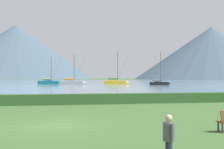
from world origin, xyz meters
TOP-DOWN VIEW (x-y plane):
  - ground_plane at (0.00, 0.00)m, footprint 1000.00×1000.00m
  - harbor_water at (0.00, 137.00)m, footprint 320.00×246.00m
  - hedge_line at (0.00, 11.00)m, footprint 80.00×1.20m
  - sailboat_slip_0 at (3.50, 78.12)m, footprint 8.88×4.50m
  - sailboat_slip_3 at (19.03, 84.10)m, footprint 9.21×5.23m
  - sailboat_slip_4 at (-4.10, 86.30)m, footprint 8.80×5.00m
  - sailboat_slip_5 at (29.98, 69.78)m, footprint 6.84×3.55m
  - person_seated_viewer at (3.47, -5.97)m, footprint 0.36×0.57m
  - distant_hill_west_ridge at (-65.11, 405.85)m, footprint 220.44×220.44m
  - distant_hill_central_peak at (179.58, 303.80)m, footprint 188.84×188.84m

SIDE VIEW (x-z plane):
  - ground_plane at x=0.00m, z-range 0.00..0.00m
  - harbor_water at x=0.00m, z-range 0.00..0.00m
  - hedge_line at x=0.00m, z-range 0.00..0.90m
  - sailboat_slip_5 at x=29.98m, z-range -4.49..5.64m
  - person_seated_viewer at x=3.47m, z-range 0.06..1.31m
  - sailboat_slip_0 at x=3.50m, z-range -4.11..5.54m
  - sailboat_slip_4 at x=-4.10m, z-range -4.13..5.56m
  - sailboat_slip_3 at x=19.03m, z-range -4.93..6.45m
  - distant_hill_central_peak at x=179.58m, z-range 0.00..64.29m
  - distant_hill_west_ridge at x=-65.11m, z-range 0.00..77.89m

